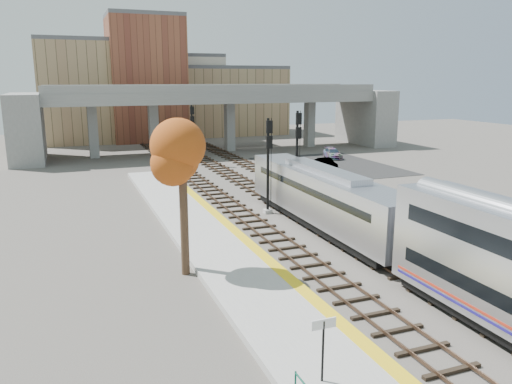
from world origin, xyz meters
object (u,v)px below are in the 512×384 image
object	(u,v)px
signal_mast_far	(192,135)
locomotive	(323,197)
signal_mast_mid	(297,155)
signal_mast_near	(268,166)
car_b	(326,163)
car_a	(306,166)
car_c	(333,153)
tree	(182,155)

from	to	relation	value
signal_mast_far	locomotive	bearing A→B (deg)	-85.88
signal_mast_mid	signal_mast_far	world-z (taller)	signal_mast_mid
locomotive	signal_mast_mid	distance (m)	8.85
signal_mast_near	car_b	size ratio (longest dim) A/B	2.01
signal_mast_near	signal_mast_mid	bearing A→B (deg)	39.97
signal_mast_mid	car_a	size ratio (longest dim) A/B	2.07
locomotive	car_b	distance (m)	24.02
locomotive	car_c	xyz separation A→B (m)	(16.36, 27.51, -1.60)
car_b	locomotive	bearing A→B (deg)	-118.03
locomotive	signal_mast_near	world-z (taller)	signal_mast_near
signal_mast_near	car_a	xyz separation A→B (m)	(10.88, 15.01, -3.07)
locomotive	car_a	xyz separation A→B (m)	(8.78, 20.04, -1.61)
signal_mast_near	signal_mast_mid	size ratio (longest dim) A/B	0.97
locomotive	signal_mast_mid	world-z (taller)	signal_mast_mid
car_a	car_c	world-z (taller)	car_c
car_c	signal_mast_near	bearing A→B (deg)	-116.18
locomotive	tree	xyz separation A→B (m)	(-10.98, -4.90, 4.23)
car_b	tree	bearing A→B (deg)	-130.06
signal_mast_far	car_a	xyz separation A→B (m)	(10.88, -9.12, -2.96)
locomotive	tree	distance (m)	12.75
signal_mast_near	car_c	xyz separation A→B (m)	(18.46, 22.48, -3.06)
locomotive	car_c	world-z (taller)	locomotive
locomotive	signal_mast_near	bearing A→B (deg)	112.67
signal_mast_mid	signal_mast_far	size ratio (longest dim) A/B	1.06
locomotive	signal_mast_far	distance (m)	29.27
tree	car_a	world-z (taller)	tree
signal_mast_mid	car_b	size ratio (longest dim) A/B	2.08
locomotive	car_a	size ratio (longest dim) A/B	5.14
signal_mast_near	signal_mast_far	world-z (taller)	signal_mast_near
tree	locomotive	bearing A→B (deg)	24.04
locomotive	car_b	xyz separation A→B (m)	(11.75, 20.88, -1.63)
signal_mast_near	car_a	bearing A→B (deg)	54.07
car_b	signal_mast_mid	bearing A→B (deg)	-126.80
signal_mast_far	car_a	bearing A→B (deg)	-39.98
signal_mast_near	tree	size ratio (longest dim) A/B	0.84
locomotive	car_b	bearing A→B (deg)	60.63
signal_mast_far	car_b	bearing A→B (deg)	-30.86
signal_mast_near	car_b	xyz separation A→B (m)	(13.85, 15.86, -3.09)
signal_mast_far	car_b	distance (m)	16.41
car_b	car_c	distance (m)	8.07
signal_mast_near	signal_mast_mid	distance (m)	5.35
signal_mast_mid	signal_mast_far	bearing A→B (deg)	101.20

